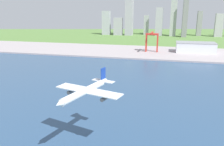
# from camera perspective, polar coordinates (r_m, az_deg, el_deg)

# --- Properties ---
(ground_plane) EXTENTS (2400.00, 2400.00, 0.00)m
(ground_plane) POSITION_cam_1_polar(r_m,az_deg,el_deg) (244.14, 7.96, -2.58)
(ground_plane) COLOR #58813D
(water_bay) EXTENTS (840.00, 360.00, 0.15)m
(water_bay) POSITION_cam_1_polar(r_m,az_deg,el_deg) (188.15, 5.89, -7.97)
(water_bay) COLOR #2D4C70
(water_bay) RESTS_ON ground
(industrial_pier) EXTENTS (840.00, 140.00, 2.50)m
(industrial_pier) POSITION_cam_1_polar(r_m,az_deg,el_deg) (428.41, 10.83, 5.12)
(industrial_pier) COLOR #A59B9E
(industrial_pier) RESTS_ON ground
(airplane_landing) EXTENTS (39.06, 42.78, 12.22)m
(airplane_landing) POSITION_cam_1_polar(r_m,az_deg,el_deg) (120.04, -6.51, -4.47)
(airplane_landing) COLOR white
(port_crane_red) EXTENTS (22.56, 36.93, 36.08)m
(port_crane_red) POSITION_cam_1_polar(r_m,az_deg,el_deg) (421.98, 10.00, 8.71)
(port_crane_red) COLOR #B72D23
(port_crane_red) RESTS_ON industrial_pier
(warehouse_main) EXTENTS (68.06, 35.74, 18.31)m
(warehouse_main) POSITION_cam_1_polar(r_m,az_deg,el_deg) (438.63, 20.17, 6.07)
(warehouse_main) COLOR silver
(warehouse_main) RESTS_ON industrial_pier
(distant_skyline) EXTENTS (411.33, 72.70, 153.22)m
(distant_skyline) POSITION_cam_1_polar(r_m,az_deg,el_deg) (744.86, 11.82, 13.11)
(distant_skyline) COLOR #A4A7B0
(distant_skyline) RESTS_ON ground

